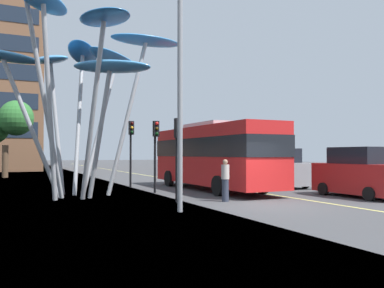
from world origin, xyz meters
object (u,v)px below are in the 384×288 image
Objects in this scene: traffic_light_kerb_far at (156,141)px; car_parked_near at (360,174)px; car_parked_mid at (277,169)px; traffic_light_kerb_near at (178,141)px; car_parked_far at (220,167)px; red_bus at (213,153)px; traffic_light_island_mid at (131,140)px; leaf_sculpture at (78,56)px; street_lamp at (189,57)px; pedestrian at (225,180)px.

traffic_light_kerb_far is 0.84× the size of car_parked_near.
traffic_light_kerb_near is at bearing -150.96° from car_parked_mid.
car_parked_mid is at bearing -87.41° from car_parked_far.
red_bus is 2.78× the size of traffic_light_island_mid.
traffic_light_island_mid is at bearing 45.29° from leaf_sculpture.
street_lamp is (-4.60, -7.11, 3.34)m from red_bus.
pedestrian is at bearing -111.85° from red_bus.
traffic_light_island_mid is (-0.27, 3.58, 0.17)m from traffic_light_kerb_far.
traffic_light_kerb_far is at bearing -136.87° from car_parked_far.
traffic_light_kerb_far is (-3.46, -0.38, 0.63)m from red_bus.
street_lamp is at bearing -122.91° from red_bus.
traffic_light_island_mid is (0.24, 7.77, 0.33)m from traffic_light_kerb_near.
traffic_light_kerb_near is 0.78× the size of car_parked_mid.
traffic_light_kerb_near is 8.70m from car_parked_near.
street_lamp is (-0.87, -10.30, 2.53)m from traffic_light_island_mid.
pedestrian is at bearing -78.54° from traffic_light_island_mid.
car_parked_near is at bearing -10.41° from traffic_light_kerb_near.
traffic_light_kerb_near is at bearing -96.96° from traffic_light_kerb_far.
traffic_light_kerb_far is (0.51, 4.19, 0.15)m from traffic_light_kerb_near.
red_bus is 1.05× the size of leaf_sculpture.
traffic_light_kerb_far is at bearing 80.35° from street_lamp.
red_bus is 4.53m from car_parked_mid.
leaf_sculpture reaches higher than car_parked_mid.
traffic_light_kerb_near is at bearing -50.43° from leaf_sculpture.
traffic_light_island_mid is at bearing 131.33° from car_parked_near.
traffic_light_island_mid is 10.65m from street_lamp.
leaf_sculpture is 7.29m from street_lamp.
car_parked_mid is 2.52× the size of pedestrian.
red_bus reaches higher than pedestrian.
traffic_light_island_mid is 0.89× the size of car_parked_near.
traffic_light_island_mid is at bearing 159.18° from car_parked_mid.
car_parked_near is at bearing -35.92° from traffic_light_kerb_far.
car_parked_far is at bearing 32.07° from leaf_sculpture.
traffic_light_kerb_near is 0.40× the size of street_lamp.
car_parked_mid is (7.89, 0.47, -1.58)m from traffic_light_kerb_far.
traffic_light_kerb_near is at bearing 169.59° from car_parked_near.
car_parked_mid is (4.43, 0.09, -0.95)m from red_bus.
red_bus is 3.54m from traffic_light_kerb_far.
traffic_light_kerb_near reaches higher than pedestrian.
traffic_light_kerb_near is 0.94× the size of traffic_light_kerb_far.
red_bus is 2.98× the size of traffic_light_kerb_far.
traffic_light_island_mid is at bearing 85.15° from street_lamp.
car_parked_near is at bearing 6.19° from street_lamp.
leaf_sculpture is at bearing 112.56° from street_lamp.
car_parked_mid is at bearing 38.72° from pedestrian.
pedestrian is (1.41, -4.72, -1.77)m from traffic_light_kerb_far.
car_parked_far is (11.49, 7.20, -5.61)m from leaf_sculpture.
traffic_light_island_mid reaches higher than car_parked_mid.
red_bus is at bearing 126.11° from car_parked_near.
pedestrian is (5.31, -4.63, -5.71)m from leaf_sculpture.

